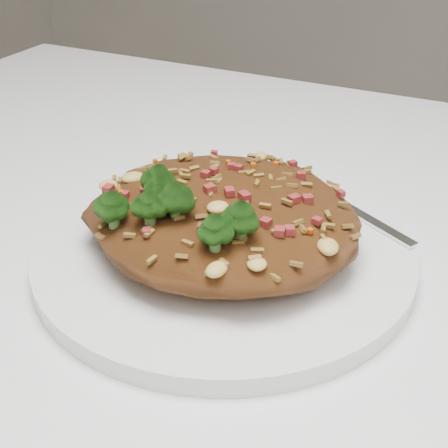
{
  "coord_description": "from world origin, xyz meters",
  "views": [
    {
      "loc": [
        0.05,
        -0.33,
        1.0
      ],
      "look_at": [
        -0.11,
        0.0,
        0.78
      ],
      "focal_mm": 50.0,
      "sensor_mm": 36.0,
      "label": 1
    }
  ],
  "objects_px": {
    "plate": "(224,251)",
    "fork": "(341,203)",
    "dining_table": "(356,400)",
    "fried_rice": "(222,207)"
  },
  "relations": [
    {
      "from": "dining_table",
      "to": "fried_rice",
      "type": "xyz_separation_m",
      "value": [
        -0.11,
        -0.0,
        0.13
      ]
    },
    {
      "from": "plate",
      "to": "fried_rice",
      "type": "bearing_deg",
      "value": -106.59
    },
    {
      "from": "plate",
      "to": "fried_rice",
      "type": "relative_size",
      "value": 1.4
    },
    {
      "from": "plate",
      "to": "fork",
      "type": "bearing_deg",
      "value": 56.36
    },
    {
      "from": "plate",
      "to": "fried_rice",
      "type": "height_order",
      "value": "fried_rice"
    },
    {
      "from": "plate",
      "to": "fork",
      "type": "xyz_separation_m",
      "value": [
        0.06,
        0.09,
        0.01
      ]
    },
    {
      "from": "plate",
      "to": "fried_rice",
      "type": "distance_m",
      "value": 0.04
    },
    {
      "from": "dining_table",
      "to": "fork",
      "type": "xyz_separation_m",
      "value": [
        -0.05,
        0.09,
        0.11
      ]
    },
    {
      "from": "plate",
      "to": "fork",
      "type": "height_order",
      "value": "fork"
    },
    {
      "from": "dining_table",
      "to": "plate",
      "type": "xyz_separation_m",
      "value": [
        -0.11,
        0.0,
        0.1
      ]
    }
  ]
}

